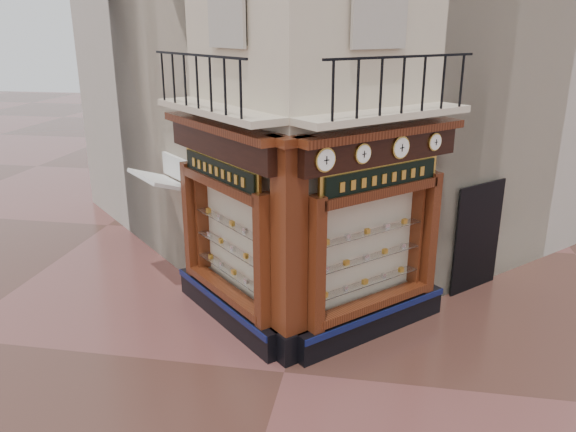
% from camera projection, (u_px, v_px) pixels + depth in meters
% --- Properties ---
extents(ground, '(80.00, 80.00, 0.00)m').
position_uv_depth(ground, '(284.00, 372.00, 9.57)').
color(ground, '#4A2A22').
rests_on(ground, ground).
extents(main_building, '(11.31, 11.31, 12.00)m').
position_uv_depth(main_building, '(329.00, 10.00, 13.41)').
color(main_building, beige).
rests_on(main_building, ground).
extents(neighbour_left, '(11.31, 11.31, 11.00)m').
position_uv_depth(neighbour_left, '(253.00, 31.00, 16.29)').
color(neighbour_left, '#B5A99E').
rests_on(neighbour_left, ground).
extents(neighbour_right, '(11.31, 11.31, 11.00)m').
position_uv_depth(neighbour_right, '(427.00, 31.00, 15.48)').
color(neighbour_right, '#B5A99E').
rests_on(neighbour_right, ground).
extents(shopfront_left, '(2.86, 2.86, 3.98)m').
position_uv_depth(shopfront_left, '(226.00, 228.00, 10.63)').
color(shopfront_left, black).
rests_on(shopfront_left, ground).
extents(shopfront_right, '(2.86, 2.86, 3.98)m').
position_uv_depth(shopfront_right, '(375.00, 237.00, 10.18)').
color(shopfront_right, black).
rests_on(shopfront_right, ground).
extents(corner_pilaster, '(0.85, 0.85, 3.98)m').
position_uv_depth(corner_pilaster, '(289.00, 256.00, 9.42)').
color(corner_pilaster, black).
rests_on(corner_pilaster, ground).
extents(balcony, '(5.94, 2.97, 1.03)m').
position_uv_depth(balcony, '(299.00, 112.00, 9.62)').
color(balcony, beige).
rests_on(balcony, ground).
extents(clock_a, '(0.31, 0.31, 0.39)m').
position_uv_depth(clock_a, '(325.00, 160.00, 8.77)').
color(clock_a, gold).
rests_on(clock_a, ground).
extents(clock_b, '(0.28, 0.28, 0.34)m').
position_uv_depth(clock_b, '(363.00, 154.00, 9.20)').
color(clock_b, gold).
rests_on(clock_b, ground).
extents(clock_c, '(0.32, 0.32, 0.40)m').
position_uv_depth(clock_c, '(401.00, 148.00, 9.68)').
color(clock_c, gold).
rests_on(clock_c, ground).
extents(clock_d, '(0.27, 0.27, 0.33)m').
position_uv_depth(clock_d, '(435.00, 142.00, 10.15)').
color(clock_d, gold).
rests_on(clock_d, ground).
extents(awning, '(1.74, 1.74, 0.37)m').
position_uv_depth(awning, '(168.00, 282.00, 13.00)').
color(awning, silver).
rests_on(awning, ground).
extents(signboard_left, '(1.95, 1.95, 0.52)m').
position_uv_depth(signboard_left, '(220.00, 171.00, 10.23)').
color(signboard_left, gold).
rests_on(signboard_left, ground).
extents(signboard_right, '(1.99, 1.99, 0.53)m').
position_uv_depth(signboard_right, '(382.00, 178.00, 9.76)').
color(signboard_right, gold).
rests_on(signboard_right, ground).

